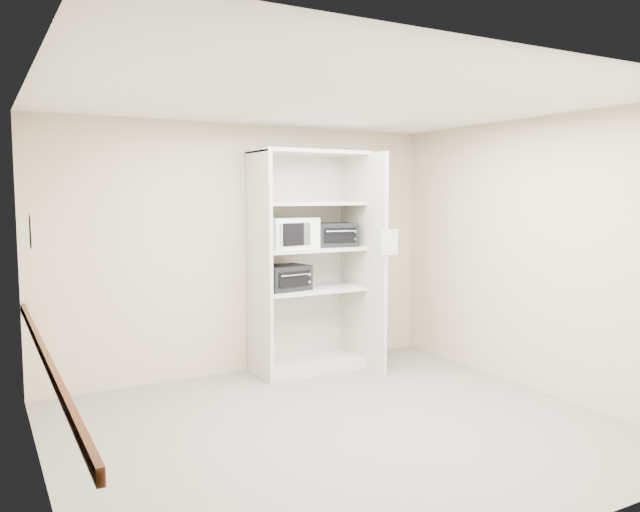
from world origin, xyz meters
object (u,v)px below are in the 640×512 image
microwave (288,233)px  toaster_oven_upper (334,235)px  toaster_oven_lower (285,278)px  shelving_unit (312,268)px

microwave → toaster_oven_upper: size_ratio=1.20×
toaster_oven_lower → toaster_oven_upper: bearing=-10.6°
microwave → toaster_oven_lower: size_ratio=1.14×
shelving_unit → microwave: size_ratio=4.42×
shelving_unit → toaster_oven_lower: 0.36m
shelving_unit → microwave: 0.52m
microwave → toaster_oven_upper: microwave is taller
shelving_unit → toaster_oven_lower: size_ratio=5.02×
toaster_oven_lower → microwave: bearing=-39.2°
toaster_oven_upper → shelving_unit: bearing=175.6°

